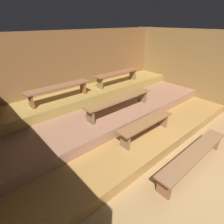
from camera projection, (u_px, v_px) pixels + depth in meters
ground at (131, 136)px, 4.77m from camera, size 7.17×5.44×0.08m
wall_back at (79, 71)px, 5.76m from camera, size 7.17×0.06×2.46m
wall_right at (198, 69)px, 6.08m from camera, size 0.06×5.44×2.46m
platform_lower at (115, 122)px, 5.10m from camera, size 6.37×3.44×0.25m
platform_middle at (104, 108)px, 5.32m from camera, size 6.37×2.43×0.25m
platform_upper at (90, 94)px, 5.67m from camera, size 6.37×1.06×0.25m
bench_floor_center at (194, 155)px, 3.54m from camera, size 2.21×0.33×0.39m
bench_lower_center at (146, 124)px, 4.12m from camera, size 1.60×0.33×0.39m
bench_middle_center at (120, 100)px, 4.70m from camera, size 2.12×0.33×0.39m
bench_upper_left at (59, 89)px, 4.76m from camera, size 1.74×0.33×0.39m
bench_upper_right at (117, 75)px, 6.02m from camera, size 1.74×0.33×0.39m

